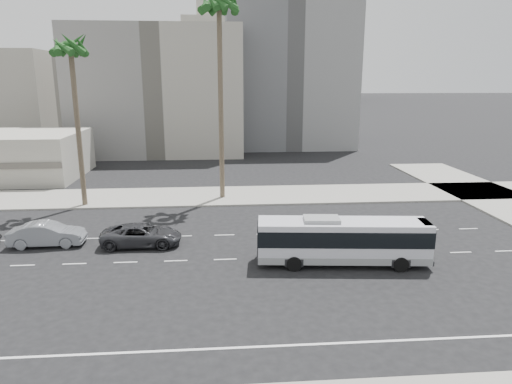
{
  "coord_description": "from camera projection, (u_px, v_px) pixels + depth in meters",
  "views": [
    {
      "loc": [
        -3.13,
        -26.03,
        10.7
      ],
      "look_at": [
        -0.79,
        4.0,
        3.24
      ],
      "focal_mm": 31.83,
      "sensor_mm": 36.0,
      "label": 1
    }
  ],
  "objects": [
    {
      "name": "highrise_right",
      "position": [
        308.0,
        34.0,
        245.55
      ],
      "size": [
        26.0,
        26.0,
        70.0
      ],
      "primitive_type": "cube",
      "color": "#575960",
      "rests_on": "ground"
    },
    {
      "name": "car_a",
      "position": [
        141.0,
        235.0,
        29.98
      ],
      "size": [
        2.42,
        5.22,
        1.45
      ],
      "primitive_type": "imported",
      "rotation": [
        0.0,
        0.0,
        1.57
      ],
      "color": "#303034",
      "rests_on": "ground"
    },
    {
      "name": "sidewalk_north",
      "position": [
        255.0,
        195.0,
        42.98
      ],
      "size": [
        120.0,
        7.0,
        0.15
      ],
      "primitive_type": "cube",
      "color": "gray",
      "rests_on": "ground"
    },
    {
      "name": "midrise_beige_west",
      "position": [
        161.0,
        91.0,
        68.47
      ],
      "size": [
        24.0,
        18.0,
        18.0
      ],
      "primitive_type": "cube",
      "color": "gray",
      "rests_on": "ground"
    },
    {
      "name": "city_bus",
      "position": [
        343.0,
        240.0,
        26.79
      ],
      "size": [
        10.22,
        3.2,
        2.89
      ],
      "rotation": [
        0.0,
        0.0,
        -0.1
      ],
      "color": "silver",
      "rests_on": "ground"
    },
    {
      "name": "midrise_gray_center",
      "position": [
        286.0,
        66.0,
        75.79
      ],
      "size": [
        20.0,
        20.0,
        26.0
      ],
      "primitive_type": "cube",
      "color": "slate",
      "rests_on": "ground"
    },
    {
      "name": "civic_tower",
      "position": [
        221.0,
        29.0,
        260.44
      ],
      "size": [
        42.0,
        42.0,
        129.0
      ],
      "color": "beige",
      "rests_on": "ground"
    },
    {
      "name": "car_b",
      "position": [
        47.0,
        234.0,
        29.94
      ],
      "size": [
        1.82,
        4.83,
        1.58
      ],
      "primitive_type": "imported",
      "rotation": [
        0.0,
        0.0,
        1.6
      ],
      "color": "gray",
      "rests_on": "ground"
    },
    {
      "name": "ground",
      "position": [
        274.0,
        258.0,
        28.0
      ],
      "size": [
        700.0,
        700.0,
        0.0
      ],
      "primitive_type": "plane",
      "color": "black",
      "rests_on": "ground"
    },
    {
      "name": "palm_near",
      "position": [
        219.0,
        9.0,
        38.14
      ],
      "size": [
        5.42,
        5.42,
        18.24
      ],
      "rotation": [
        0.0,
        0.0,
        -0.13
      ],
      "color": "brown",
      "rests_on": "ground"
    },
    {
      "name": "palm_mid",
      "position": [
        71.0,
        51.0,
        36.43
      ],
      "size": [
        4.67,
        4.67,
        14.43
      ],
      "rotation": [
        0.0,
        0.0,
        0.19
      ],
      "color": "brown",
      "rests_on": "ground"
    },
    {
      "name": "highrise_far",
      "position": [
        339.0,
        47.0,
        277.67
      ],
      "size": [
        22.0,
        22.0,
        60.0
      ],
      "primitive_type": "cube",
      "color": "#575960",
      "rests_on": "ground"
    }
  ]
}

